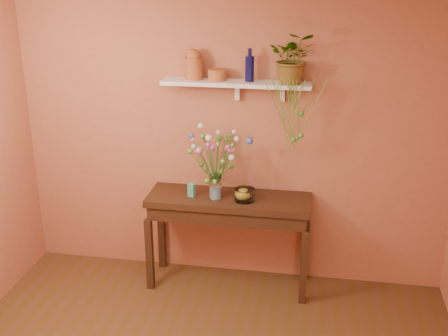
{
  "coord_description": "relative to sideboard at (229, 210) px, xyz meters",
  "views": [
    {
      "loc": [
        0.77,
        -2.91,
        2.93
      ],
      "look_at": [
        0.0,
        1.55,
        1.25
      ],
      "focal_mm": 45.24,
      "sensor_mm": 36.0,
      "label": 1
    }
  ],
  "objects": [
    {
      "name": "room",
      "position": [
        -0.01,
        -1.74,
        0.58
      ],
      "size": [
        4.04,
        4.04,
        2.7
      ],
      "color": "#4F301D",
      "rests_on": "ground"
    },
    {
      "name": "terracotta_jug",
      "position": [
        -0.34,
        0.14,
        1.29
      ],
      "size": [
        0.18,
        0.18,
        0.26
      ],
      "color": "#B86033",
      "rests_on": "wall_shelf"
    },
    {
      "name": "plant_fronds",
      "position": [
        0.57,
        -0.04,
        0.89
      ],
      "size": [
        0.5,
        0.34,
        0.65
      ],
      "color": "#498128",
      "rests_on": "wall_shelf"
    },
    {
      "name": "bouquet",
      "position": [
        -0.11,
        -0.05,
        0.58
      ],
      "size": [
        0.59,
        0.55,
        0.56
      ],
      "color": "#386B28",
      "rests_on": "glass_vase"
    },
    {
      "name": "lemon",
      "position": [
        0.14,
        -0.03,
        0.18
      ],
      "size": [
        0.09,
        0.09,
        0.09
      ],
      "primitive_type": "sphere",
      "color": "gold",
      "rests_on": "glass_bowl"
    },
    {
      "name": "glass_bowl",
      "position": [
        0.15,
        -0.05,
        0.18
      ],
      "size": [
        0.18,
        0.18,
        0.11
      ],
      "color": "white",
      "rests_on": "sideboard"
    },
    {
      "name": "carton",
      "position": [
        -0.34,
        -0.04,
        0.19
      ],
      "size": [
        0.07,
        0.06,
        0.12
      ],
      "primitive_type": "cube",
      "rotation": [
        0.0,
        0.0,
        -0.31
      ],
      "color": "teal",
      "rests_on": "sideboard"
    },
    {
      "name": "spider_plant",
      "position": [
        0.52,
        0.12,
        1.38
      ],
      "size": [
        0.4,
        0.35,
        0.43
      ],
      "primitive_type": "imported",
      "rotation": [
        0.0,
        0.0,
        0.04
      ],
      "color": "#498128",
      "rests_on": "wall_shelf"
    },
    {
      "name": "glass_vase",
      "position": [
        -0.11,
        -0.05,
        0.23
      ],
      "size": [
        0.11,
        0.11,
        0.23
      ],
      "color": "white",
      "rests_on": "sideboard"
    },
    {
      "name": "terracotta_pot",
      "position": [
        -0.13,
        0.14,
        1.22
      ],
      "size": [
        0.17,
        0.17,
        0.1
      ],
      "primitive_type": "cylinder",
      "rotation": [
        0.0,
        0.0,
        0.05
      ],
      "color": "#B86033",
      "rests_on": "wall_shelf"
    },
    {
      "name": "wall_shelf",
      "position": [
        0.05,
        0.13,
        1.15
      ],
      "size": [
        1.3,
        0.24,
        0.19
      ],
      "color": "white",
      "rests_on": "room"
    },
    {
      "name": "sideboard",
      "position": [
        0.0,
        0.0,
        0.0
      ],
      "size": [
        1.48,
        0.48,
        0.9
      ],
      "color": "#321D12",
      "rests_on": "ground"
    },
    {
      "name": "blue_bottle",
      "position": [
        0.15,
        0.14,
        1.28
      ],
      "size": [
        0.1,
        0.1,
        0.28
      ],
      "color": "#0A0A38",
      "rests_on": "wall_shelf"
    }
  ]
}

